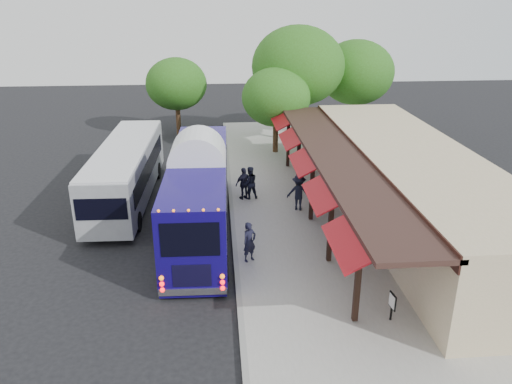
# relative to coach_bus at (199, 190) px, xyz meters

# --- Properties ---
(ground) EXTENTS (90.00, 90.00, 0.00)m
(ground) POSITION_rel_coach_bus_xyz_m (1.45, -3.63, -2.01)
(ground) COLOR black
(ground) RESTS_ON ground
(sidewalk) EXTENTS (10.00, 40.00, 0.15)m
(sidewalk) POSITION_rel_coach_bus_xyz_m (6.45, 0.37, -1.94)
(sidewalk) COLOR #9E9B93
(sidewalk) RESTS_ON ground
(curb) EXTENTS (0.20, 40.00, 0.16)m
(curb) POSITION_rel_coach_bus_xyz_m (1.50, 0.37, -1.94)
(curb) COLOR gray
(curb) RESTS_ON ground
(station_shelter) EXTENTS (8.15, 20.00, 3.60)m
(station_shelter) POSITION_rel_coach_bus_xyz_m (9.83, 0.37, -0.16)
(station_shelter) COLOR tan
(station_shelter) RESTS_ON ground
(coach_bus) EXTENTS (2.76, 11.79, 3.74)m
(coach_bus) POSITION_rel_coach_bus_xyz_m (0.00, 0.00, 0.00)
(coach_bus) COLOR #130866
(coach_bus) RESTS_ON ground
(city_bus) EXTENTS (2.71, 11.23, 3.00)m
(city_bus) POSITION_rel_coach_bus_xyz_m (-3.93, 4.12, -0.35)
(city_bus) COLOR gray
(city_bus) RESTS_ON ground
(ped_a) EXTENTS (0.73, 0.67, 1.67)m
(ped_a) POSITION_rel_coach_bus_xyz_m (2.05, -3.26, -1.02)
(ped_a) COLOR black
(ped_a) RESTS_ON sidewalk
(ped_b) EXTENTS (0.97, 0.83, 1.76)m
(ped_b) POSITION_rel_coach_bus_xyz_m (2.51, 3.40, -0.98)
(ped_b) COLOR black
(ped_b) RESTS_ON sidewalk
(ped_c) EXTENTS (1.09, 0.85, 1.73)m
(ped_c) POSITION_rel_coach_bus_xyz_m (2.22, 3.35, -1.00)
(ped_c) COLOR black
(ped_c) RESTS_ON sidewalk
(ped_d) EXTENTS (1.31, 0.93, 1.84)m
(ped_d) POSITION_rel_coach_bus_xyz_m (4.85, 1.72, -0.94)
(ped_d) COLOR black
(ped_d) RESTS_ON sidewalk
(sign_board) EXTENTS (0.10, 0.46, 1.00)m
(sign_board) POSITION_rel_coach_bus_xyz_m (6.45, -7.62, -1.18)
(sign_board) COLOR black
(sign_board) RESTS_ON sidewalk
(tree_left) EXTENTS (4.57, 4.57, 5.85)m
(tree_left) POSITION_rel_coach_bus_xyz_m (4.84, 11.75, 1.89)
(tree_left) COLOR #382314
(tree_left) RESTS_ON ground
(tree_mid) EXTENTS (6.54, 6.54, 8.37)m
(tree_mid) POSITION_rel_coach_bus_xyz_m (6.68, 14.37, 3.57)
(tree_mid) COLOR #382314
(tree_mid) RESTS_ON ground
(tree_right) EXTENTS (5.64, 5.64, 7.23)m
(tree_right) POSITION_rel_coach_bus_xyz_m (11.38, 16.17, 2.81)
(tree_right) COLOR #382314
(tree_right) RESTS_ON ground
(tree_far) EXTENTS (4.62, 4.62, 5.91)m
(tree_far) POSITION_rel_coach_bus_xyz_m (-2.10, 17.39, 1.93)
(tree_far) COLOR #382314
(tree_far) RESTS_ON ground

